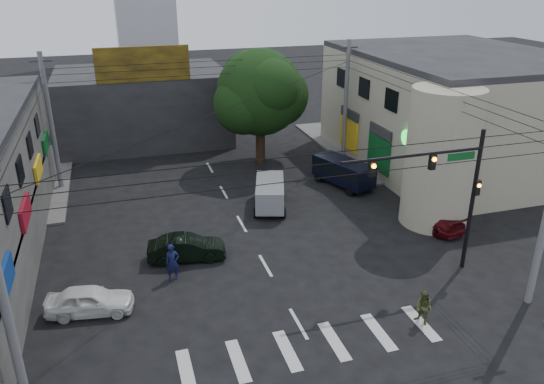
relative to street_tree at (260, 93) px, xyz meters
name	(u,v)px	position (x,y,z in m)	size (l,w,h in m)	color
ground	(277,286)	(-4.00, -17.00, -5.47)	(160.00, 160.00, 0.00)	black
sidewalk_far_right	(413,142)	(14.00, 1.00, -5.40)	(16.00, 16.00, 0.15)	#514F4C
building_right	(453,111)	(14.00, -4.00, -1.47)	(14.00, 18.00, 8.00)	tan
corner_column	(441,158)	(7.00, -13.00, -1.47)	(4.00, 4.00, 8.00)	tan
building_far	(143,106)	(-8.00, 9.00, -2.47)	(14.00, 10.00, 6.00)	#232326
billboard	(143,64)	(-8.00, 4.10, 1.83)	(7.00, 0.30, 2.60)	olive
street_tree	(260,93)	(0.00, 0.00, 0.00)	(6.40, 6.40, 8.70)	black
traffic_gantry	(445,182)	(3.82, -18.00, -0.64)	(7.10, 0.35, 7.20)	black
utility_pole_near_left	(1,292)	(-14.50, -21.50, -0.87)	(0.32, 0.32, 9.20)	#59595B
utility_pole_far_left	(51,123)	(-14.50, -1.00, -0.87)	(0.32, 0.32, 9.20)	#59595B
utility_pole_far_right	(346,102)	(6.50, -1.00, -0.87)	(0.32, 0.32, 9.20)	#59595B
dark_sedan	(187,248)	(-7.70, -13.19, -4.82)	(4.12, 1.92, 1.31)	black
white_compact	(90,300)	(-12.42, -16.59, -4.84)	(3.91, 2.07, 1.27)	white
maroon_sedan	(432,217)	(6.50, -13.57, -4.86)	(2.49, 4.48, 1.23)	#500B10
silver_minivan	(270,195)	(-1.74, -8.29, -4.60)	(2.82, 4.39, 1.75)	#AAAEB2
navy_van	(343,173)	(4.16, -6.23, -4.55)	(3.19, 4.91, 1.84)	black
traffic_officer	(172,262)	(-8.62, -14.90, -4.55)	(0.69, 0.47, 1.86)	#11153D
pedestrian_olive	(424,308)	(1.04, -21.49, -4.70)	(0.86, 0.94, 1.55)	#414A22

